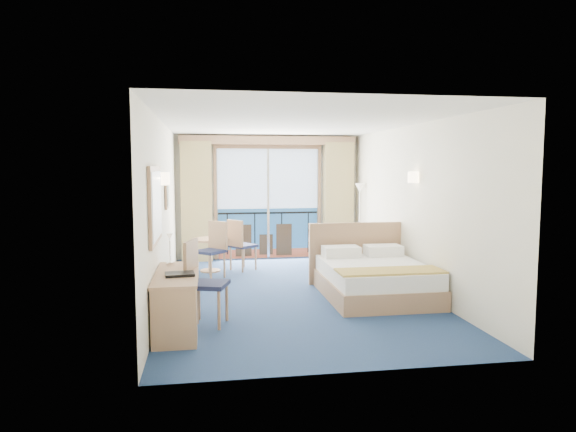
# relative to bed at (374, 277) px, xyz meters

# --- Properties ---
(floor) EXTENTS (6.50, 6.50, 0.00)m
(floor) POSITION_rel_bed_xyz_m (-1.21, 0.42, -0.30)
(floor) COLOR navy
(floor) RESTS_ON ground
(room_walls) EXTENTS (4.04, 6.54, 2.72)m
(room_walls) POSITION_rel_bed_xyz_m (-1.21, 0.42, 1.48)
(room_walls) COLOR white
(room_walls) RESTS_ON ground
(balcony_door) EXTENTS (2.36, 0.03, 2.52)m
(balcony_door) POSITION_rel_bed_xyz_m (-1.22, 3.63, 0.85)
(balcony_door) COLOR navy
(balcony_door) RESTS_ON room_walls
(curtain_left) EXTENTS (0.65, 0.22, 2.55)m
(curtain_left) POSITION_rel_bed_xyz_m (-2.76, 3.49, 0.98)
(curtain_left) COLOR tan
(curtain_left) RESTS_ON room_walls
(curtain_right) EXTENTS (0.65, 0.22, 2.55)m
(curtain_right) POSITION_rel_bed_xyz_m (0.34, 3.49, 0.98)
(curtain_right) COLOR tan
(curtain_right) RESTS_ON room_walls
(pelmet) EXTENTS (3.80, 0.25, 0.18)m
(pelmet) POSITION_rel_bed_xyz_m (-1.21, 3.52, 2.28)
(pelmet) COLOR #9E7256
(pelmet) RESTS_ON room_walls
(mirror) EXTENTS (0.05, 1.25, 0.95)m
(mirror) POSITION_rel_bed_xyz_m (-3.18, -1.08, 1.25)
(mirror) COLOR #9E7256
(mirror) RESTS_ON room_walls
(wall_print) EXTENTS (0.04, 0.42, 0.52)m
(wall_print) POSITION_rel_bed_xyz_m (-3.18, 0.87, 1.30)
(wall_print) COLOR #9E7256
(wall_print) RESTS_ON room_walls
(sconce_left) EXTENTS (0.18, 0.18, 0.18)m
(sconce_left) POSITION_rel_bed_xyz_m (-3.15, -0.18, 1.55)
(sconce_left) COLOR #FFDEB2
(sconce_left) RESTS_ON room_walls
(sconce_right) EXTENTS (0.18, 0.18, 0.18)m
(sconce_right) POSITION_rel_bed_xyz_m (0.73, 0.27, 1.55)
(sconce_right) COLOR #FFDEB2
(sconce_right) RESTS_ON room_walls
(bed) EXTENTS (1.68, 2.00, 1.06)m
(bed) POSITION_rel_bed_xyz_m (0.00, 0.00, 0.00)
(bed) COLOR #9E7256
(bed) RESTS_ON ground
(nightstand) EXTENTS (0.44, 0.42, 0.58)m
(nightstand) POSITION_rel_bed_xyz_m (0.55, 1.13, -0.01)
(nightstand) COLOR tan
(nightstand) RESTS_ON ground
(phone) EXTENTS (0.23, 0.21, 0.08)m
(phone) POSITION_rel_bed_xyz_m (0.60, 1.10, 0.33)
(phone) COLOR silver
(phone) RESTS_ON nightstand
(armchair) EXTENTS (0.77, 0.78, 0.64)m
(armchair) POSITION_rel_bed_xyz_m (0.44, 1.84, 0.02)
(armchair) COLOR #434651
(armchair) RESTS_ON ground
(floor_lamp) EXTENTS (0.23, 0.23, 1.66)m
(floor_lamp) POSITION_rel_bed_xyz_m (0.67, 2.95, 0.96)
(floor_lamp) COLOR silver
(floor_lamp) RESTS_ON ground
(desk) EXTENTS (0.52, 1.53, 0.72)m
(desk) POSITION_rel_bed_xyz_m (-2.94, -1.60, 0.10)
(desk) COLOR #9E7256
(desk) RESTS_ON ground
(desk_chair) EXTENTS (0.59, 0.59, 1.09)m
(desk_chair) POSITION_rel_bed_xyz_m (-2.65, -1.03, 0.32)
(desk_chair) COLOR #1C2242
(desk_chair) RESTS_ON ground
(folder) EXTENTS (0.37, 0.29, 0.03)m
(folder) POSITION_rel_bed_xyz_m (-2.89, -1.36, 0.44)
(folder) COLOR black
(folder) RESTS_ON desk
(desk_lamp) EXTENTS (0.11, 0.11, 0.40)m
(desk_lamp) POSITION_rel_bed_xyz_m (-3.05, -0.63, 0.72)
(desk_lamp) COLOR silver
(desk_lamp) RESTS_ON desk
(round_table) EXTENTS (0.71, 0.71, 0.64)m
(round_table) POSITION_rel_bed_xyz_m (-2.50, 2.34, 0.19)
(round_table) COLOR #9E7256
(round_table) RESTS_ON ground
(table_chair_a) EXTENTS (0.61, 0.61, 1.00)m
(table_chair_a) POSITION_rel_bed_xyz_m (-1.93, 2.32, 0.27)
(table_chair_a) COLOR #1C2242
(table_chair_a) RESTS_ON ground
(table_chair_b) EXTENTS (0.63, 0.63, 1.02)m
(table_chair_b) POSITION_rel_bed_xyz_m (-2.44, 1.77, 0.28)
(table_chair_b) COLOR #1C2242
(table_chair_b) RESTS_ON ground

